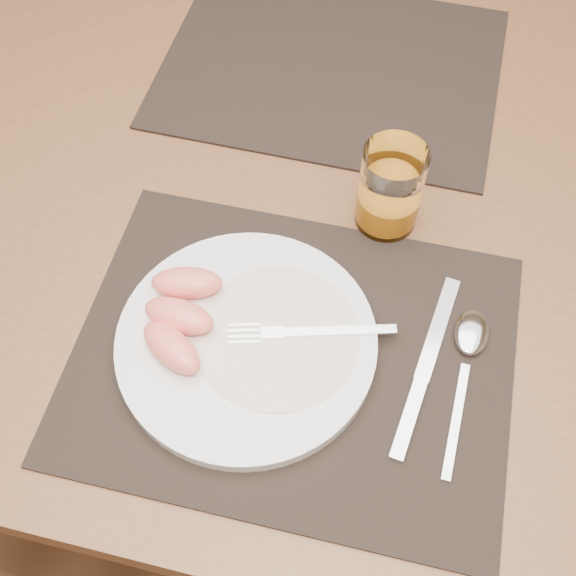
# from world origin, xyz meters

# --- Properties ---
(ground) EXTENTS (5.00, 5.00, 0.00)m
(ground) POSITION_xyz_m (0.00, 0.00, 0.00)
(ground) COLOR brown
(ground) RESTS_ON ground
(table) EXTENTS (1.40, 0.90, 0.75)m
(table) POSITION_xyz_m (0.00, 0.00, 0.67)
(table) COLOR brown
(table) RESTS_ON ground
(placemat_near) EXTENTS (0.45, 0.35, 0.00)m
(placemat_near) POSITION_xyz_m (0.02, -0.22, 0.75)
(placemat_near) COLOR black
(placemat_near) RESTS_ON table
(placemat_far) EXTENTS (0.45, 0.36, 0.00)m
(placemat_far) POSITION_xyz_m (-0.03, 0.22, 0.75)
(placemat_far) COLOR black
(placemat_far) RESTS_ON table
(plate) EXTENTS (0.27, 0.27, 0.02)m
(plate) POSITION_xyz_m (-0.03, -0.22, 0.76)
(plate) COLOR white
(plate) RESTS_ON placemat_near
(plate_dressing) EXTENTS (0.17, 0.17, 0.00)m
(plate_dressing) POSITION_xyz_m (0.00, -0.21, 0.77)
(plate_dressing) COLOR white
(plate_dressing) RESTS_ON plate
(fork) EXTENTS (0.17, 0.06, 0.00)m
(fork) POSITION_xyz_m (0.02, -0.20, 0.77)
(fork) COLOR silver
(fork) RESTS_ON plate
(knife) EXTENTS (0.05, 0.22, 0.01)m
(knife) POSITION_xyz_m (0.16, -0.22, 0.76)
(knife) COLOR silver
(knife) RESTS_ON placemat_near
(spoon) EXTENTS (0.04, 0.19, 0.01)m
(spoon) POSITION_xyz_m (0.20, -0.17, 0.76)
(spoon) COLOR silver
(spoon) RESTS_ON placemat_near
(juice_glass) EXTENTS (0.07, 0.07, 0.11)m
(juice_glass) POSITION_xyz_m (0.09, -0.02, 0.80)
(juice_glass) COLOR white
(juice_glass) RESTS_ON placemat_near
(grapefruit_wedges) EXTENTS (0.09, 0.14, 0.03)m
(grapefruit_wedges) POSITION_xyz_m (-0.10, -0.22, 0.79)
(grapefruit_wedges) COLOR #FF7968
(grapefruit_wedges) RESTS_ON plate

